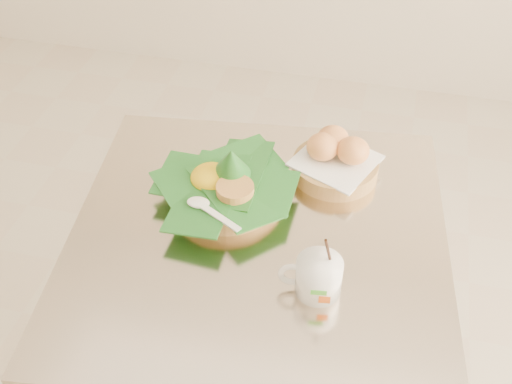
% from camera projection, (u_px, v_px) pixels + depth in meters
% --- Properties ---
extents(cafe_table, '(0.78, 0.78, 0.75)m').
position_uv_depth(cafe_table, '(258.00, 309.00, 1.34)').
color(cafe_table, gray).
rests_on(cafe_table, floor).
extents(rice_basket, '(0.27, 0.27, 0.14)m').
position_uv_depth(rice_basket, '(226.00, 183.00, 1.25)').
color(rice_basket, tan).
rests_on(rice_basket, cafe_table).
extents(bread_basket, '(0.19, 0.19, 0.09)m').
position_uv_depth(bread_basket, '(335.00, 159.00, 1.30)').
color(bread_basket, tan).
rests_on(bread_basket, cafe_table).
extents(coffee_mug, '(0.11, 0.08, 0.14)m').
position_uv_depth(coffee_mug, '(317.00, 276.00, 1.07)').
color(coffee_mug, white).
rests_on(coffee_mug, cafe_table).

